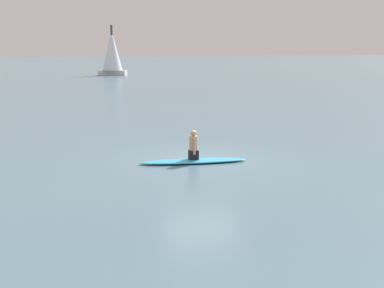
{
  "coord_description": "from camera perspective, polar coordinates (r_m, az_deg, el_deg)",
  "views": [
    {
      "loc": [
        -4.92,
        -15.35,
        3.5
      ],
      "look_at": [
        -0.45,
        -0.4,
        0.59
      ],
      "focal_mm": 48.38,
      "sensor_mm": 36.0,
      "label": 1
    }
  ],
  "objects": [
    {
      "name": "ground_plane",
      "position": [
        16.49,
        1.11,
        -1.67
      ],
      "size": [
        400.0,
        400.0,
        0.0
      ],
      "primitive_type": "plane",
      "color": "slate"
    },
    {
      "name": "surfboard",
      "position": [
        15.93,
        0.16,
        -1.89
      ],
      "size": [
        3.38,
        1.0,
        0.12
      ],
      "primitive_type": "ellipsoid",
      "rotation": [
        0.0,
        0.0,
        3.03
      ],
      "color": "#339EC6",
      "rests_on": "ground"
    },
    {
      "name": "sailboat_near_left",
      "position": [
        67.53,
        -8.81,
        9.98
      ],
      "size": [
        3.69,
        3.43,
        6.3
      ],
      "rotation": [
        0.0,
        0.0,
        2.64
      ],
      "color": "silver",
      "rests_on": "ground"
    },
    {
      "name": "person_paddler",
      "position": [
        15.83,
        0.16,
        -0.23
      ],
      "size": [
        0.32,
        0.4,
        0.9
      ],
      "rotation": [
        0.0,
        0.0,
        3.03
      ],
      "color": "black",
      "rests_on": "surfboard"
    }
  ]
}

